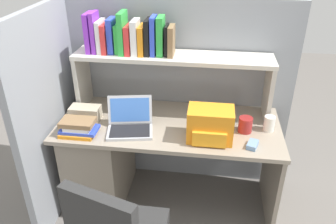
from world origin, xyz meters
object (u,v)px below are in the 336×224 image
tissue_box (85,113)px  backpack (210,125)px  paper_cup (269,124)px  computer_mouse (253,145)px  snack_canister (245,125)px  laptop (130,123)px

tissue_box → backpack: bearing=-10.0°
backpack → paper_cup: 0.44m
computer_mouse → tissue_box: bearing=-171.5°
paper_cup → snack_canister: same height
laptop → backpack: 0.56m
tissue_box → snack_canister: (1.16, -0.02, 0.00)m
laptop → backpack: backpack is taller
backpack → paper_cup: (0.41, 0.17, -0.05)m
backpack → laptop: bearing=175.3°
computer_mouse → tissue_box: size_ratio=0.47×
computer_mouse → paper_cup: bearing=78.6°
computer_mouse → paper_cup: size_ratio=0.96×
laptop → snack_canister: bearing=5.9°
laptop → tissue_box: 0.38m
laptop → snack_canister: laptop is taller
laptop → backpack: (0.56, -0.05, 0.06)m
snack_canister → laptop: bearing=-174.1°
backpack → paper_cup: size_ratio=2.76×
computer_mouse → paper_cup: paper_cup is taller
laptop → backpack: size_ratio=1.18×
tissue_box → laptop: bearing=-16.6°
backpack → tissue_box: (-0.92, 0.15, -0.06)m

